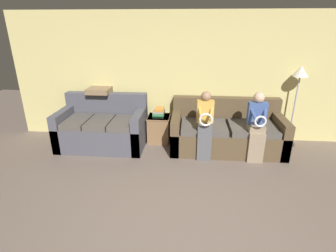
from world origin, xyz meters
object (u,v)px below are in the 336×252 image
at_px(couch_main, 226,132).
at_px(floor_lamp, 299,81).
at_px(book_stack, 159,112).
at_px(throw_pillow, 99,90).
at_px(side_shelf, 159,128).
at_px(child_left_seated, 205,123).
at_px(child_right_seated, 257,124).
at_px(couch_side, 103,128).

height_order(couch_main, floor_lamp, floor_lamp).
distance_m(book_stack, throw_pillow, 1.29).
height_order(book_stack, throw_pillow, throw_pillow).
bearing_deg(floor_lamp, throw_pillow, 179.74).
bearing_deg(book_stack, couch_main, -9.15).
xyz_separation_m(couch_main, book_stack, (-1.35, 0.22, 0.30)).
relative_size(book_stack, throw_pillow, 0.69).
height_order(side_shelf, book_stack, book_stack).
bearing_deg(child_left_seated, side_shelf, 144.45).
height_order(child_left_seated, book_stack, child_left_seated).
bearing_deg(child_right_seated, couch_side, 172.94).
bearing_deg(side_shelf, child_left_seated, -35.55).
height_order(couch_side, throw_pillow, throw_pillow).
xyz_separation_m(child_left_seated, book_stack, (-0.90, 0.64, -0.04)).
bearing_deg(side_shelf, couch_side, -165.43).
height_order(child_left_seated, side_shelf, child_left_seated).
xyz_separation_m(child_left_seated, side_shelf, (-0.90, 0.64, -0.39)).
bearing_deg(side_shelf, floor_lamp, 1.04).
bearing_deg(throw_pillow, couch_side, -69.52).
height_order(child_right_seated, book_stack, child_right_seated).
bearing_deg(child_right_seated, floor_lamp, 39.00).
xyz_separation_m(couch_main, floor_lamp, (1.30, 0.26, 0.97)).
bearing_deg(side_shelf, child_right_seated, -19.59).
bearing_deg(book_stack, child_left_seated, -35.62).
distance_m(couch_main, child_left_seated, 0.71).
bearing_deg(throw_pillow, book_stack, -3.07).
distance_m(child_left_seated, book_stack, 1.10).
height_order(child_right_seated, side_shelf, child_right_seated).
relative_size(couch_main, side_shelf, 3.90).
xyz_separation_m(side_shelf, book_stack, (0.00, 0.00, 0.35)).
height_order(child_left_seated, child_right_seated, child_right_seated).
bearing_deg(book_stack, side_shelf, -161.47).
height_order(child_left_seated, floor_lamp, floor_lamp).
bearing_deg(floor_lamp, child_right_seated, -141.00).
relative_size(child_right_seated, side_shelf, 2.25).
distance_m(child_right_seated, throw_pillow, 3.11).
bearing_deg(book_stack, throw_pillow, 176.93).
relative_size(couch_main, throw_pillow, 4.70).
bearing_deg(side_shelf, book_stack, 18.53).
xyz_separation_m(child_left_seated, throw_pillow, (-2.11, 0.71, 0.37)).
xyz_separation_m(couch_side, floor_lamp, (3.73, 0.33, 0.95)).
relative_size(couch_side, throw_pillow, 3.69).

